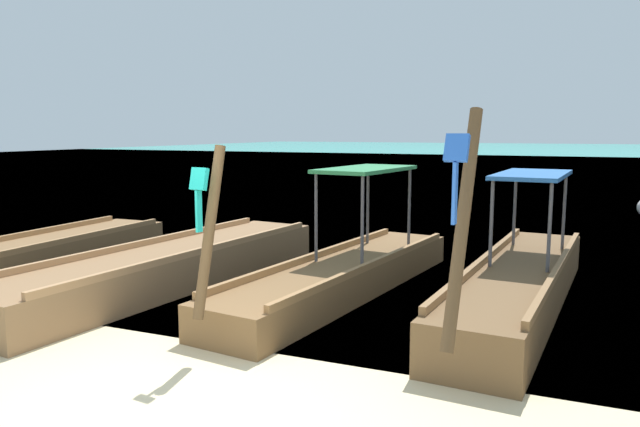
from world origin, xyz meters
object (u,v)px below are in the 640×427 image
(longtail_boat_violet_ribbon, at_px, (37,254))
(longtail_boat_blue_ribbon, at_px, (519,283))
(longtail_boat_green_ribbon, at_px, (169,267))
(longtail_boat_turquoise_ribbon, at_px, (343,273))

(longtail_boat_violet_ribbon, relative_size, longtail_boat_blue_ribbon, 0.87)
(longtail_boat_violet_ribbon, distance_m, longtail_boat_green_ribbon, 3.00)
(longtail_boat_green_ribbon, distance_m, longtail_boat_turquoise_ribbon, 2.87)
(longtail_boat_green_ribbon, height_order, longtail_boat_turquoise_ribbon, longtail_boat_green_ribbon)
(longtail_boat_green_ribbon, bearing_deg, longtail_boat_violet_ribbon, 179.08)
(longtail_boat_violet_ribbon, height_order, longtail_boat_green_ribbon, longtail_boat_green_ribbon)
(longtail_boat_green_ribbon, relative_size, longtail_boat_turquoise_ribbon, 1.10)
(longtail_boat_green_ribbon, distance_m, longtail_boat_blue_ribbon, 5.46)
(longtail_boat_violet_ribbon, bearing_deg, longtail_boat_turquoise_ribbon, 6.51)
(longtail_boat_violet_ribbon, bearing_deg, longtail_boat_green_ribbon, -0.92)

